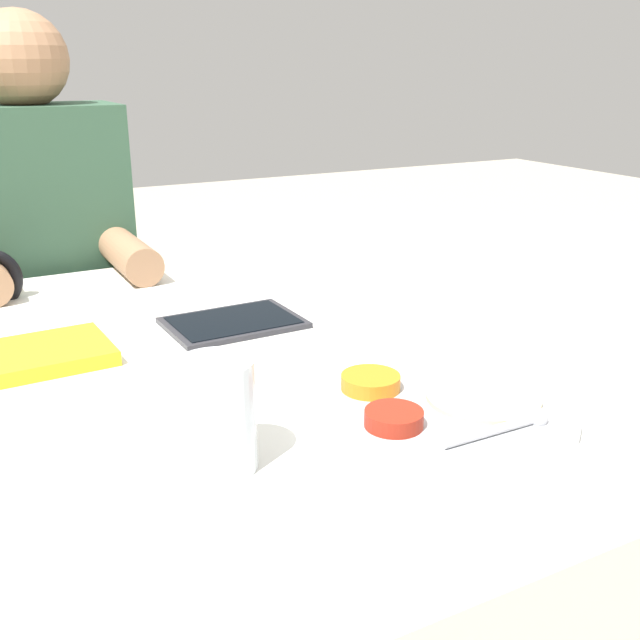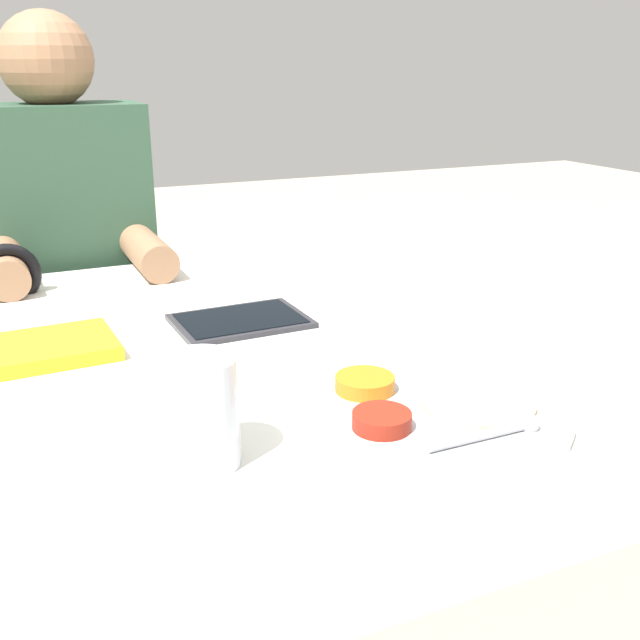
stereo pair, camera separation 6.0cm
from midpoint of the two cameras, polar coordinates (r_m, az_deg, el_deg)
The scene contains 6 objects.
dining_table at distance 1.21m, azimuth -6.31°, elevation -18.74°, with size 0.98×1.08×0.73m.
thali_tray at distance 0.86m, azimuth 6.69°, elevation -6.60°, with size 0.32×0.32×0.03m.
red_notebook at distance 1.07m, azimuth -22.06°, elevation -2.59°, with size 0.18×0.14×0.02m.
tablet_device at distance 1.14m, azimuth -8.11°, elevation -0.21°, with size 0.20×0.15×0.01m.
person_diner at distance 1.67m, azimuth -20.62°, elevation -0.87°, with size 0.35×0.42×1.20m.
drinking_glass at distance 0.73m, azimuth -10.16°, elevation -7.18°, with size 0.08×0.08×0.11m.
Camera 1 is at (-0.36, -0.88, 1.10)m, focal length 42.00 mm.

